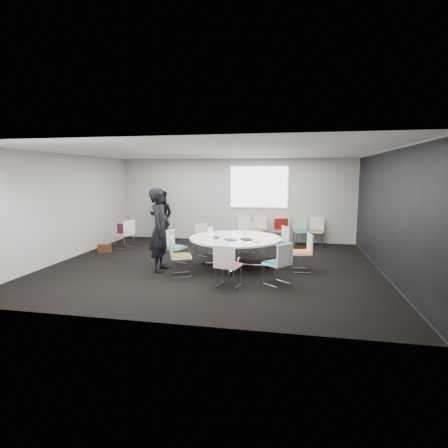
% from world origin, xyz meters
% --- Properties ---
extents(room_shell, '(8.08, 7.08, 2.88)m').
position_xyz_m(room_shell, '(0.09, 0.00, 1.40)').
color(room_shell, black).
rests_on(room_shell, ground).
extents(conference_table, '(2.24, 2.24, 0.73)m').
position_xyz_m(conference_table, '(0.56, 0.00, 0.54)').
color(conference_table, silver).
rests_on(conference_table, ground).
extents(projection_screen, '(1.90, 0.03, 1.35)m').
position_xyz_m(projection_screen, '(0.80, 3.46, 1.85)').
color(projection_screen, white).
rests_on(projection_screen, room_shell).
extents(chair_ring_a, '(0.52, 0.53, 0.88)m').
position_xyz_m(chair_ring_a, '(2.14, -0.10, 0.28)').
color(chair_ring_a, silver).
rests_on(chair_ring_a, ground).
extents(chair_ring_b, '(0.60, 0.61, 0.88)m').
position_xyz_m(chair_ring_b, '(1.58, 0.99, 0.28)').
color(chair_ring_b, silver).
rests_on(chair_ring_b, ground).
extents(chair_ring_c, '(0.55, 0.54, 0.88)m').
position_xyz_m(chair_ring_c, '(0.66, 1.48, 0.28)').
color(chair_ring_c, silver).
rests_on(chair_ring_c, ground).
extents(chair_ring_d, '(0.62, 0.62, 0.88)m').
position_xyz_m(chair_ring_d, '(-0.43, 1.05, 0.28)').
color(chair_ring_d, silver).
rests_on(chair_ring_d, ground).
extents(chair_ring_e, '(0.58, 0.59, 0.88)m').
position_xyz_m(chair_ring_e, '(-0.97, -0.12, 0.28)').
color(chair_ring_e, silver).
rests_on(chair_ring_e, ground).
extents(chair_ring_f, '(0.59, 0.60, 0.88)m').
position_xyz_m(chair_ring_f, '(-0.52, -1.01, 0.28)').
color(chair_ring_f, silver).
rests_on(chair_ring_f, ground).
extents(chair_ring_g, '(0.54, 0.53, 0.88)m').
position_xyz_m(chair_ring_g, '(0.66, -1.59, 0.28)').
color(chair_ring_g, silver).
rests_on(chair_ring_g, ground).
extents(chair_ring_h, '(0.64, 0.64, 0.88)m').
position_xyz_m(chair_ring_h, '(1.64, -1.24, 0.28)').
color(chair_ring_h, silver).
rests_on(chair_ring_h, ground).
extents(chair_back_a, '(0.52, 0.51, 0.88)m').
position_xyz_m(chair_back_a, '(0.29, 3.17, 0.28)').
color(chair_back_a, silver).
rests_on(chair_back_a, ground).
extents(chair_back_b, '(0.60, 0.59, 0.88)m').
position_xyz_m(chair_back_b, '(0.82, 3.13, 0.28)').
color(chair_back_b, silver).
rests_on(chair_back_b, ground).
extents(chair_back_c, '(0.52, 0.51, 0.88)m').
position_xyz_m(chair_back_c, '(1.58, 3.17, 0.28)').
color(chair_back_c, silver).
rests_on(chair_back_c, ground).
extents(chair_back_d, '(0.56, 0.55, 0.88)m').
position_xyz_m(chair_back_d, '(2.23, 3.13, 0.28)').
color(chair_back_d, silver).
rests_on(chair_back_d, ground).
extents(chair_back_e, '(0.53, 0.52, 0.88)m').
position_xyz_m(chair_back_e, '(2.69, 3.17, 0.28)').
color(chair_back_e, silver).
rests_on(chair_back_e, ground).
extents(chair_spare_left, '(0.58, 0.58, 0.88)m').
position_xyz_m(chair_spare_left, '(-3.14, 1.54, 0.28)').
color(chair_spare_left, silver).
rests_on(chair_spare_left, ground).
extents(chair_person_back, '(0.55, 0.54, 0.88)m').
position_xyz_m(chair_person_back, '(-2.50, 3.17, 0.28)').
color(chair_person_back, silver).
rests_on(chair_person_back, ground).
extents(person_main, '(0.55, 0.77, 1.96)m').
position_xyz_m(person_main, '(-1.11, -0.69, 0.98)').
color(person_main, black).
rests_on(person_main, ground).
extents(person_back, '(0.86, 0.68, 1.73)m').
position_xyz_m(person_back, '(-2.51, 3.00, 0.87)').
color(person_back, black).
rests_on(person_back, ground).
extents(laptop, '(0.27, 0.36, 0.03)m').
position_xyz_m(laptop, '(0.15, -0.11, 0.74)').
color(laptop, '#333338').
rests_on(laptop, conference_table).
extents(laptop_lid, '(0.07, 0.30, 0.22)m').
position_xyz_m(laptop_lid, '(-0.07, 0.01, 0.86)').
color(laptop_lid, silver).
rests_on(laptop_lid, conference_table).
extents(notebook_black, '(0.33, 0.37, 0.02)m').
position_xyz_m(notebook_black, '(0.86, -0.24, 0.74)').
color(notebook_black, black).
rests_on(notebook_black, conference_table).
extents(tablet_folio, '(0.33, 0.32, 0.03)m').
position_xyz_m(tablet_folio, '(0.50, -0.38, 0.74)').
color(tablet_folio, navy).
rests_on(tablet_folio, conference_table).
extents(papers_right, '(0.37, 0.35, 0.00)m').
position_xyz_m(papers_right, '(1.01, 0.21, 0.73)').
color(papers_right, silver).
rests_on(papers_right, conference_table).
extents(papers_front, '(0.31, 0.23, 0.00)m').
position_xyz_m(papers_front, '(1.24, -0.19, 0.73)').
color(papers_front, white).
rests_on(papers_front, conference_table).
extents(cup, '(0.08, 0.08, 0.09)m').
position_xyz_m(cup, '(0.74, 0.36, 0.78)').
color(cup, white).
rests_on(cup, conference_table).
extents(phone, '(0.15, 0.10, 0.01)m').
position_xyz_m(phone, '(1.13, -0.50, 0.73)').
color(phone, black).
rests_on(phone, conference_table).
extents(maroon_bag, '(0.42, 0.20, 0.28)m').
position_xyz_m(maroon_bag, '(-3.16, 1.54, 0.62)').
color(maroon_bag, '#481331').
rests_on(maroon_bag, chair_spare_left).
extents(brown_bag, '(0.39, 0.25, 0.24)m').
position_xyz_m(brown_bag, '(-3.45, 0.85, 0.12)').
color(brown_bag, '#482517').
rests_on(brown_bag, ground).
extents(red_jacket, '(0.47, 0.30, 0.36)m').
position_xyz_m(red_jacket, '(1.57, 2.94, 0.70)').
color(red_jacket, '#9E1B13').
rests_on(red_jacket, chair_back_c).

